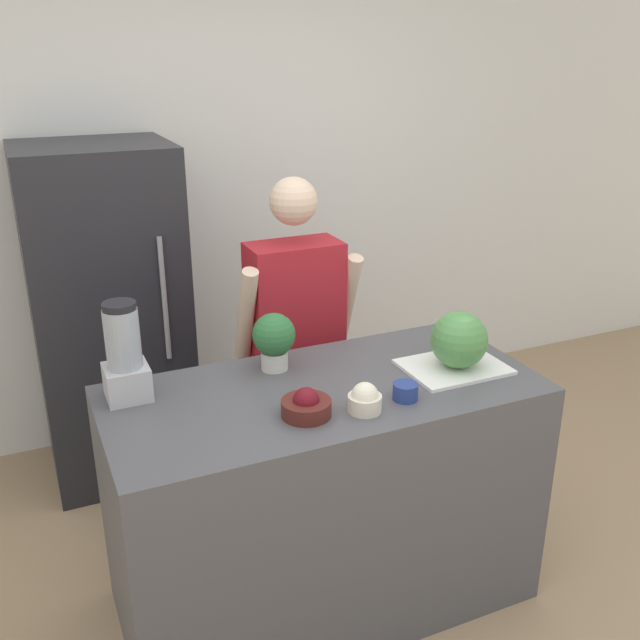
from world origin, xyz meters
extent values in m
cube|color=white|center=(0.00, 2.06, 1.30)|extent=(8.00, 0.06, 2.60)
cube|color=#4C4C51|center=(0.00, 0.37, 0.47)|extent=(1.58, 0.73, 0.94)
cube|color=#232328|center=(-0.56, 1.70, 0.84)|extent=(0.71, 0.64, 1.68)
cylinder|color=gray|center=(-0.35, 1.36, 1.01)|extent=(0.02, 0.02, 0.59)
cube|color=#4C608C|center=(0.16, 1.03, 0.38)|extent=(0.31, 0.18, 0.76)
cube|color=#B21E28|center=(0.16, 1.03, 1.03)|extent=(0.41, 0.22, 0.54)
sphere|color=beige|center=(0.16, 1.03, 1.48)|extent=(0.21, 0.21, 0.21)
cylinder|color=beige|center=(-0.08, 0.99, 1.02)|extent=(0.07, 0.22, 0.45)
cylinder|color=beige|center=(0.40, 0.99, 1.02)|extent=(0.07, 0.22, 0.45)
cube|color=white|center=(0.52, 0.31, 0.95)|extent=(0.38, 0.29, 0.01)
sphere|color=#4C8C47|center=(0.53, 0.30, 1.06)|extent=(0.22, 0.22, 0.22)
cylinder|color=#511E19|center=(-0.14, 0.21, 0.97)|extent=(0.17, 0.17, 0.06)
sphere|color=maroon|center=(-0.14, 0.21, 1.00)|extent=(0.09, 0.09, 0.09)
cylinder|color=beige|center=(0.05, 0.15, 0.97)|extent=(0.12, 0.12, 0.06)
sphere|color=white|center=(0.05, 0.15, 1.00)|extent=(0.09, 0.09, 0.09)
cylinder|color=navy|center=(0.22, 0.17, 0.97)|extent=(0.09, 0.09, 0.06)
cube|color=#B7B7BC|center=(-0.66, 0.58, 1.00)|extent=(0.15, 0.15, 0.12)
cylinder|color=#99A3AD|center=(-0.66, 0.58, 1.17)|extent=(0.12, 0.12, 0.21)
cylinder|color=black|center=(-0.66, 0.58, 1.28)|extent=(0.11, 0.11, 0.02)
cylinder|color=beige|center=(-0.11, 0.59, 0.98)|extent=(0.10, 0.10, 0.07)
sphere|color=#2D6B38|center=(-0.11, 0.59, 1.08)|extent=(0.16, 0.16, 0.16)
camera|label=1|loc=(-0.95, -1.73, 2.11)|focal=40.00mm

